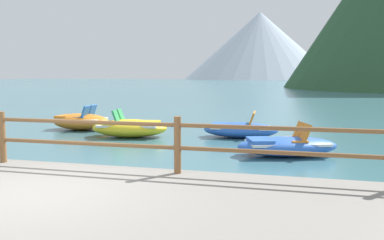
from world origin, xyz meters
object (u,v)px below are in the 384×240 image
(pedal_boat_1, at_px, (240,129))
(pedal_boat_4, at_px, (287,146))
(pedal_boat_6, at_px, (81,121))
(pedal_boat_2, at_px, (130,128))

(pedal_boat_1, distance_m, pedal_boat_4, 3.14)
(pedal_boat_6, bearing_deg, pedal_boat_1, -3.47)
(pedal_boat_1, relative_size, pedal_boat_6, 1.12)
(pedal_boat_1, height_order, pedal_boat_6, pedal_boat_6)
(pedal_boat_2, height_order, pedal_boat_6, pedal_boat_6)
(pedal_boat_6, bearing_deg, pedal_boat_4, -22.34)
(pedal_boat_1, bearing_deg, pedal_boat_6, 176.53)
(pedal_boat_1, distance_m, pedal_boat_6, 5.93)
(pedal_boat_1, bearing_deg, pedal_boat_2, -167.07)
(pedal_boat_2, bearing_deg, pedal_boat_4, -20.85)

